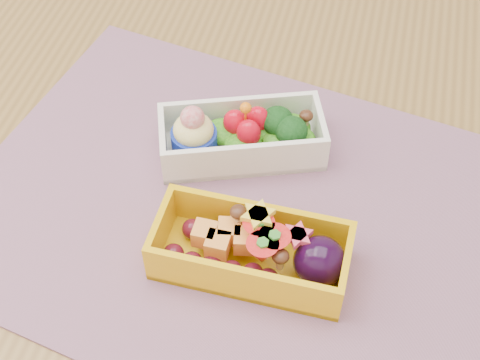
% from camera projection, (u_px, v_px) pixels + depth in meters
% --- Properties ---
extents(table, '(1.20, 0.80, 0.75)m').
position_uv_depth(table, '(217.00, 231.00, 0.77)').
color(table, brown).
rests_on(table, ground).
extents(placemat, '(0.57, 0.48, 0.00)m').
position_uv_depth(placemat, '(231.00, 208.00, 0.66)').
color(placemat, gray).
rests_on(placemat, table).
extents(bento_white, '(0.18, 0.12, 0.07)m').
position_uv_depth(bento_white, '(241.00, 136.00, 0.69)').
color(bento_white, white).
rests_on(bento_white, placemat).
extents(bento_yellow, '(0.17, 0.08, 0.06)m').
position_uv_depth(bento_yellow, '(255.00, 251.00, 0.60)').
color(bento_yellow, '#E6AC0B').
rests_on(bento_yellow, placemat).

